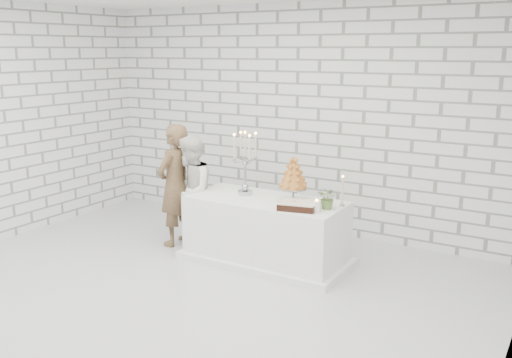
% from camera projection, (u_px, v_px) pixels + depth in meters
% --- Properties ---
extents(ground, '(6.00, 5.00, 0.01)m').
position_uv_depth(ground, '(183.00, 291.00, 5.74)').
color(ground, silver).
rests_on(ground, ground).
extents(wall_back, '(6.00, 0.01, 3.00)m').
position_uv_depth(wall_back, '(297.00, 119.00, 7.49)').
color(wall_back, white).
rests_on(wall_back, ground).
extents(cake_table, '(1.80, 0.80, 0.75)m').
position_uv_depth(cake_table, '(266.00, 231.00, 6.46)').
color(cake_table, white).
rests_on(cake_table, ground).
extents(groom, '(0.37, 0.56, 1.53)m').
position_uv_depth(groom, '(175.00, 185.00, 6.98)').
color(groom, brown).
rests_on(groom, ground).
extents(bride, '(0.78, 0.85, 1.40)m').
position_uv_depth(bride, '(191.00, 192.00, 6.89)').
color(bride, white).
rests_on(bride, ground).
extents(candelabra, '(0.35, 0.35, 0.75)m').
position_uv_depth(candelabra, '(245.00, 163.00, 6.49)').
color(candelabra, '#9F9FAA').
rests_on(candelabra, cake_table).
extents(croquembouche, '(0.35, 0.35, 0.52)m').
position_uv_depth(croquembouche, '(293.00, 179.00, 6.22)').
color(croquembouche, '#965119').
rests_on(croquembouche, cake_table).
extents(chocolate_cake, '(0.44, 0.36, 0.08)m').
position_uv_depth(chocolate_cake, '(298.00, 206.00, 5.96)').
color(chocolate_cake, black).
rests_on(chocolate_cake, cake_table).
extents(pillar_candle, '(0.08, 0.08, 0.12)m').
position_uv_depth(pillar_candle, '(317.00, 207.00, 5.85)').
color(pillar_candle, white).
rests_on(pillar_candle, cake_table).
extents(extra_taper, '(0.07, 0.07, 0.32)m').
position_uv_depth(extra_taper, '(342.00, 192.00, 6.05)').
color(extra_taper, beige).
rests_on(extra_taper, cake_table).
extents(flowers, '(0.23, 0.21, 0.24)m').
position_uv_depth(flowers, '(328.00, 198.00, 5.95)').
color(flowers, '#365E2A').
rests_on(flowers, cake_table).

